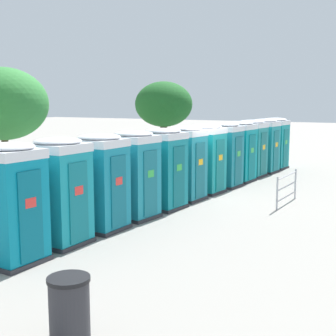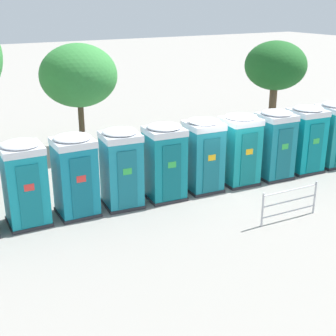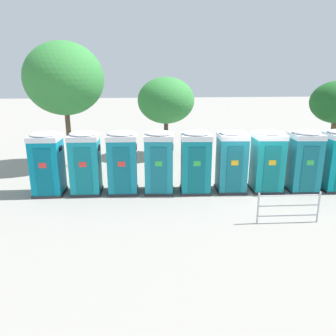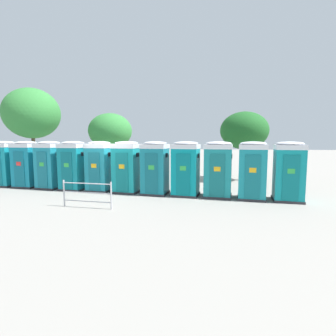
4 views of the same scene
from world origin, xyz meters
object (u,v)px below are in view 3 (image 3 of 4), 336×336
object	(u,v)px
portapotty_2	(122,162)
street_tree_2	(64,79)
portapotty_1	(85,162)
portapotty_3	(159,162)
portapotty_4	(196,161)
street_tree_0	(166,101)
portapotty_6	(267,161)
portapotty_7	(304,161)
portapotty_5	(231,161)
portapotty_0	(47,163)
event_barrier	(289,207)

from	to	relation	value
portapotty_2	street_tree_2	world-z (taller)	street_tree_2
portapotty_1	portapotty_3	bearing A→B (deg)	-3.87
portapotty_4	portapotty_3	bearing A→B (deg)	174.53
portapotty_1	street_tree_0	world-z (taller)	street_tree_0
portapotty_1	portapotty_6	distance (m)	7.39
portapotty_1	portapotty_7	size ratio (longest dim) A/B	1.00
portapotty_1	portapotty_4	distance (m)	4.44
portapotty_5	portapotty_6	world-z (taller)	same
portapotty_3	portapotty_4	bearing A→B (deg)	-5.47
portapotty_0	portapotty_3	world-z (taller)	same
portapotty_4	event_barrier	distance (m)	4.15
portapotty_7	street_tree_2	distance (m)	11.79
portapotty_4	street_tree_2	xyz separation A→B (m)	(-5.81, 4.58, 3.19)
portapotty_5	portapotty_7	distance (m)	2.96
portapotty_1	portapotty_3	world-z (taller)	same
portapotty_5	event_barrier	xyz separation A→B (m)	(0.96, -3.24, -0.72)
portapotty_1	street_tree_2	distance (m)	5.49
street_tree_2	event_barrier	world-z (taller)	street_tree_2
portapotty_4	portapotty_0	bearing A→B (deg)	176.57
portapotty_2	event_barrier	distance (m)	6.48
portapotty_0	portapotty_5	size ratio (longest dim) A/B	1.00
portapotty_2	event_barrier	size ratio (longest dim) A/B	1.23
portapotty_0	street_tree_0	world-z (taller)	street_tree_0
portapotty_2	portapotty_6	world-z (taller)	same
portapotty_4	portapotty_5	size ratio (longest dim) A/B	1.00
portapotty_0	portapotty_6	xyz separation A→B (m)	(8.86, -0.52, -0.00)
portapotty_1	portapotty_6	bearing A→B (deg)	-3.90
portapotty_5	street_tree_0	world-z (taller)	street_tree_0
event_barrier	portapotty_0	bearing A→B (deg)	156.42
portapotty_6	street_tree_0	distance (m)	7.61
portapotty_4	portapotty_7	distance (m)	4.44
portapotty_2	portapotty_7	bearing A→B (deg)	-4.38
portapotty_1	portapotty_2	world-z (taller)	same
portapotty_2	street_tree_2	distance (m)	6.10
portapotty_2	event_barrier	xyz separation A→B (m)	(5.38, -3.53, -0.72)
street_tree_2	portapotty_6	bearing A→B (deg)	-28.44
portapotty_0	portapotty_7	distance (m)	10.35
portapotty_0	portapotty_2	size ratio (longest dim) A/B	1.00
portapotty_2	portapotty_7	xyz separation A→B (m)	(7.37, -0.56, 0.00)
portapotty_1	portapotty_2	size ratio (longest dim) A/B	1.00
portapotty_0	portapotty_4	bearing A→B (deg)	-3.43
portapotty_3	portapotty_5	distance (m)	2.96
portapotty_1	portapotty_3	size ratio (longest dim) A/B	1.00
street_tree_0	portapotty_7	bearing A→B (deg)	-52.89
portapotty_7	street_tree_2	bearing A→B (deg)	154.40
portapotty_0	portapotty_2	bearing A→B (deg)	-2.10
portapotty_2	portapotty_5	bearing A→B (deg)	-3.73
portapotty_1	event_barrier	size ratio (longest dim) A/B	1.23
portapotty_3	portapotty_6	size ratio (longest dim) A/B	1.00
portapotty_2	portapotty_4	distance (m)	2.96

